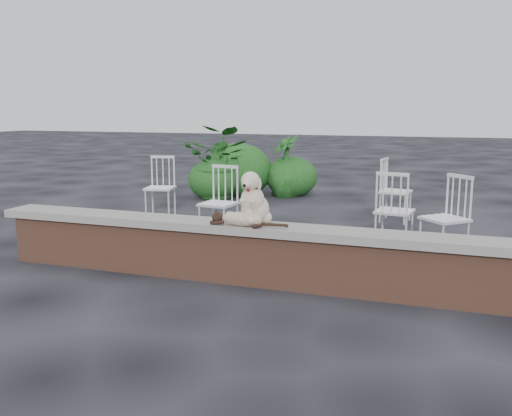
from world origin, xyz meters
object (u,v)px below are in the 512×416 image
(potted_plant_b, at_px, (286,165))
(chair_c, at_px, (395,210))
(dog, at_px, (255,197))
(chair_d, at_px, (445,217))
(chair_e, at_px, (396,190))
(potted_plant_a, at_px, (219,162))
(chair_b, at_px, (218,202))
(chair_a, at_px, (160,187))
(cat, at_px, (242,218))

(potted_plant_b, bearing_deg, chair_c, -55.20)
(dog, relative_size, potted_plant_b, 0.44)
(chair_d, bearing_deg, chair_e, 156.49)
(potted_plant_a, relative_size, potted_plant_b, 1.15)
(potted_plant_b, bearing_deg, chair_b, -87.43)
(chair_e, bearing_deg, potted_plant_b, 59.71)
(chair_a, xyz_separation_m, chair_c, (3.63, -0.80, 0.00))
(potted_plant_a, distance_m, potted_plant_b, 1.28)
(chair_a, relative_size, potted_plant_a, 0.69)
(chair_c, xyz_separation_m, potted_plant_b, (-2.37, 3.40, 0.13))
(chair_a, height_order, potted_plant_a, potted_plant_a)
(chair_d, distance_m, chair_e, 2.06)
(cat, bearing_deg, chair_b, 123.88)
(chair_a, height_order, chair_d, same)
(dog, bearing_deg, cat, -113.85)
(dog, distance_m, chair_e, 3.61)
(chair_a, bearing_deg, chair_e, 0.69)
(chair_c, distance_m, potted_plant_b, 4.15)
(dog, height_order, cat, dog)
(cat, relative_size, chair_c, 0.95)
(chair_e, xyz_separation_m, potted_plant_a, (-3.35, 1.16, 0.21))
(chair_d, xyz_separation_m, chair_b, (-2.78, 0.07, 0.00))
(cat, height_order, chair_c, chair_c)
(chair_b, height_order, chair_e, same)
(chair_c, height_order, potted_plant_b, potted_plant_b)
(chair_e, bearing_deg, potted_plant_a, 78.97)
(dog, distance_m, chair_a, 3.62)
(chair_b, relative_size, chair_e, 1.00)
(chair_a, bearing_deg, chair_b, -48.57)
(chair_c, bearing_deg, dog, 64.81)
(dog, bearing_deg, chair_d, 45.71)
(chair_a, bearing_deg, chair_d, -27.46)
(potted_plant_b, bearing_deg, chair_d, -51.50)
(dog, bearing_deg, chair_a, 137.94)
(chair_a, relative_size, chair_d, 1.00)
(potted_plant_a, xyz_separation_m, potted_plant_b, (1.12, 0.60, -0.09))
(chair_d, bearing_deg, dog, -92.24)
(chair_c, bearing_deg, potted_plant_b, -48.17)
(dog, xyz_separation_m, chair_b, (-1.07, 1.58, -0.37))
(chair_b, bearing_deg, chair_c, 11.92)
(chair_a, xyz_separation_m, chair_d, (4.20, -1.09, 0.00))
(potted_plant_a, bearing_deg, chair_c, -38.75)
(chair_a, xyz_separation_m, potted_plant_b, (1.26, 2.60, 0.13))
(chair_b, bearing_deg, chair_a, 150.45)
(chair_e, distance_m, potted_plant_b, 2.84)
(dog, height_order, potted_plant_b, potted_plant_b)
(dog, xyz_separation_m, cat, (-0.08, -0.15, -0.18))
(dog, distance_m, potted_plant_b, 5.36)
(potted_plant_a, bearing_deg, chair_b, -66.95)
(dog, distance_m, potted_plant_a, 5.17)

